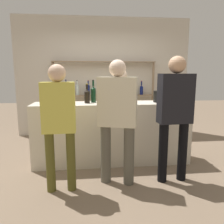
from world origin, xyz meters
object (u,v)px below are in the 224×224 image
(counter_bottle_2, at_px, (53,97))
(counter_bottle_4, at_px, (128,95))
(server_behind_counter, at_px, (122,102))
(counter_bottle_1, at_px, (178,93))
(customer_left, at_px, (59,119))
(customer_center, at_px, (117,114))
(counter_bottle_0, at_px, (87,96))
(cork_jar, at_px, (66,98))
(ice_bucket, at_px, (159,96))
(customer_right, at_px, (175,110))
(counter_bottle_3, at_px, (93,94))
(wine_glass, at_px, (62,97))

(counter_bottle_2, height_order, counter_bottle_4, counter_bottle_2)
(server_behind_counter, bearing_deg, counter_bottle_4, -12.51)
(counter_bottle_1, xyz_separation_m, customer_left, (-1.91, -0.99, -0.20))
(counter_bottle_1, relative_size, server_behind_counter, 0.21)
(customer_center, distance_m, server_behind_counter, 1.56)
(counter_bottle_0, bearing_deg, cork_jar, 168.95)
(customer_center, relative_size, server_behind_counter, 1.06)
(counter_bottle_4, bearing_deg, customer_center, -109.55)
(ice_bucket, height_order, customer_right, customer_right)
(customer_right, bearing_deg, counter_bottle_1, -28.31)
(ice_bucket, bearing_deg, counter_bottle_2, -176.88)
(counter_bottle_2, xyz_separation_m, customer_center, (0.92, -0.65, -0.18))
(customer_left, bearing_deg, counter_bottle_3, -26.32)
(counter_bottle_3, bearing_deg, server_behind_counter, 50.72)
(counter_bottle_4, distance_m, ice_bucket, 0.54)
(ice_bucket, relative_size, customer_left, 0.14)
(wine_glass, bearing_deg, customer_center, -36.32)
(counter_bottle_1, xyz_separation_m, server_behind_counter, (-0.88, 0.67, -0.22))
(wine_glass, distance_m, cork_jar, 0.24)
(cork_jar, bearing_deg, counter_bottle_1, 1.80)
(counter_bottle_0, height_order, customer_left, customer_left)
(counter_bottle_0, height_order, counter_bottle_1, counter_bottle_1)
(counter_bottle_4, bearing_deg, counter_bottle_1, 5.71)
(counter_bottle_0, xyz_separation_m, counter_bottle_2, (-0.53, -0.09, 0.00))
(counter_bottle_0, relative_size, counter_bottle_1, 0.94)
(ice_bucket, xyz_separation_m, customer_left, (-1.55, -0.87, -0.16))
(customer_right, xyz_separation_m, server_behind_counter, (-0.48, 1.55, -0.09))
(counter_bottle_2, bearing_deg, counter_bottle_0, 9.72)
(cork_jar, distance_m, customer_right, 1.72)
(ice_bucket, relative_size, server_behind_counter, 0.14)
(counter_bottle_1, xyz_separation_m, counter_bottle_2, (-2.10, -0.22, -0.01))
(ice_bucket, height_order, customer_center, customer_center)
(ice_bucket, distance_m, customer_right, 0.77)
(cork_jar, bearing_deg, customer_center, -47.44)
(customer_right, xyz_separation_m, customer_center, (-0.78, 0.02, -0.05))
(ice_bucket, height_order, server_behind_counter, server_behind_counter)
(ice_bucket, height_order, cork_jar, ice_bucket)
(counter_bottle_4, bearing_deg, cork_jar, 178.30)
(customer_center, bearing_deg, server_behind_counter, 6.49)
(counter_bottle_1, height_order, customer_center, customer_center)
(cork_jar, bearing_deg, wine_glass, -100.87)
(counter_bottle_3, height_order, customer_left, customer_left)
(counter_bottle_4, distance_m, server_behind_counter, 0.79)
(customer_center, height_order, server_behind_counter, customer_center)
(counter_bottle_1, height_order, customer_right, customer_right)
(counter_bottle_2, relative_size, server_behind_counter, 0.21)
(ice_bucket, bearing_deg, cork_jar, 177.70)
(counter_bottle_0, xyz_separation_m, wine_glass, (-0.38, -0.16, 0.00))
(cork_jar, distance_m, customer_center, 1.10)
(counter_bottle_2, bearing_deg, ice_bucket, 3.12)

